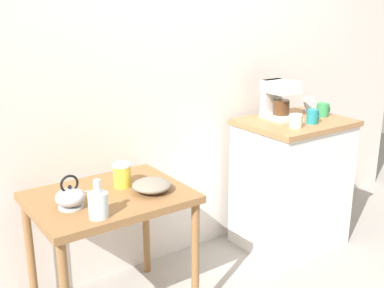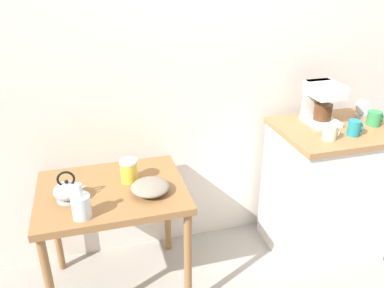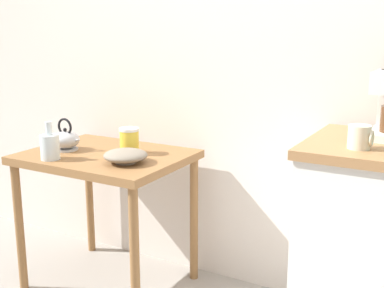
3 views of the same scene
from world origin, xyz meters
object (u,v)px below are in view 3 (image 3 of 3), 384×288
bowl_stoneware (126,156)px  mug_small_cream (360,137)px  glass_carafe_vase (50,146)px  teakettle (66,140)px  canister_enamel (129,141)px

bowl_stoneware → mug_small_cream: (1.05, -0.02, 0.21)m
bowl_stoneware → glass_carafe_vase: size_ratio=1.12×
glass_carafe_vase → mug_small_cream: 1.43m
bowl_stoneware → teakettle: size_ratio=1.16×
canister_enamel → mug_small_cream: size_ratio=1.50×
teakettle → mug_small_cream: bearing=-3.0°
bowl_stoneware → canister_enamel: size_ratio=1.58×
glass_carafe_vase → mug_small_cream: size_ratio=2.12×
teakettle → canister_enamel: size_ratio=1.36×
teakettle → glass_carafe_vase: 0.19m
teakettle → canister_enamel: teakettle is taller
teakettle → mug_small_cream: 1.49m
bowl_stoneware → teakettle: (-0.42, 0.06, 0.02)m
bowl_stoneware → canister_enamel: bearing=120.5°
bowl_stoneware → canister_enamel: 0.18m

